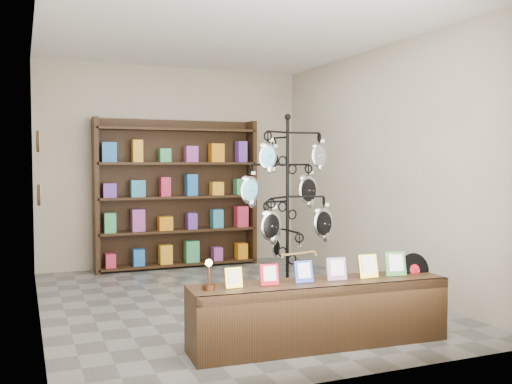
# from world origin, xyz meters

# --- Properties ---
(ground) EXTENTS (5.00, 5.00, 0.00)m
(ground) POSITION_xyz_m (0.00, 0.00, 0.00)
(ground) COLOR slate
(ground) RESTS_ON ground
(room_envelope) EXTENTS (5.00, 5.00, 5.00)m
(room_envelope) POSITION_xyz_m (0.00, 0.00, 1.85)
(room_envelope) COLOR #BAB196
(room_envelope) RESTS_ON ground
(display_tree) EXTENTS (1.06, 1.00, 2.08)m
(display_tree) POSITION_xyz_m (0.46, -0.57, 1.20)
(display_tree) COLOR black
(display_tree) RESTS_ON ground
(front_shelf) EXTENTS (2.28, 0.60, 0.80)m
(front_shelf) POSITION_xyz_m (0.19, -1.76, 0.28)
(front_shelf) COLOR black
(front_shelf) RESTS_ON ground
(back_shelving) EXTENTS (2.42, 0.36, 2.20)m
(back_shelving) POSITION_xyz_m (0.00, 2.30, 1.03)
(back_shelving) COLOR black
(back_shelving) RESTS_ON ground
(wall_clocks) EXTENTS (0.03, 0.24, 0.84)m
(wall_clocks) POSITION_xyz_m (-1.97, 0.80, 1.50)
(wall_clocks) COLOR black
(wall_clocks) RESTS_ON ground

